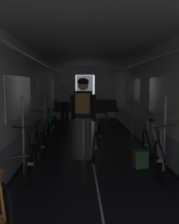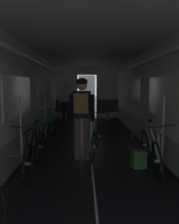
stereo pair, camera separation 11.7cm
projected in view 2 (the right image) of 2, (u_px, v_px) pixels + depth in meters
The scene contains 10 objects.
train_car_shell at pixel (90, 80), 5.53m from camera, with size 3.14×12.34×2.57m.
bench_seat_far_left at pixel (67, 108), 10.08m from camera, with size 0.98×0.51×0.95m.
bench_seat_far_right at pixel (108, 108), 10.12m from camera, with size 0.98×0.51×0.95m.
bicycle_black at pixel (35, 151), 4.22m from camera, with size 0.44×1.69×0.95m.
bicycle_teal at pixel (49, 128), 6.53m from camera, with size 0.48×1.70×0.96m.
bicycle_silver at pixel (151, 150), 4.34m from camera, with size 0.44×1.69×0.95m.
person_cyclist_aisle at pixel (82, 110), 4.83m from camera, with size 0.54×0.41×1.73m.
bicycle_green_in_aisle at pixel (96, 139), 5.18m from camera, with size 0.44×1.68×0.94m.
person_standing_near_bench at pixel (66, 100), 9.66m from camera, with size 0.53×0.23×1.69m.
backpack_on_floor at pixel (139, 159), 4.46m from camera, with size 0.26×0.20×0.34m, color #3D703D.
Camera 2 is at (-0.16, -1.98, 1.59)m, focal length 37.23 mm.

